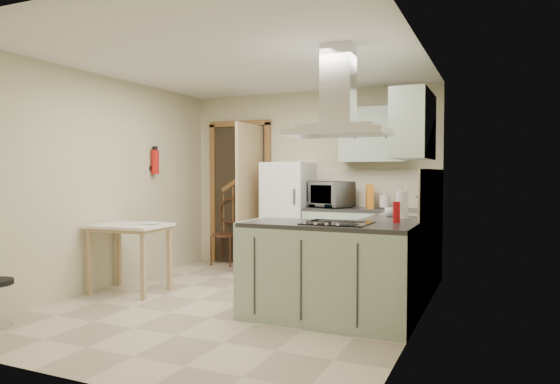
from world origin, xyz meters
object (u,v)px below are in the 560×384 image
at_px(extractor_hood, 338,132).
at_px(bentwood_chair, 226,235).
at_px(peninsula, 327,272).
at_px(microwave, 327,194).
at_px(drop_leaf_table, 130,258).
at_px(fridge, 288,217).

height_order(extractor_hood, bentwood_chair, extractor_hood).
relative_size(peninsula, microwave, 2.50).
bearing_deg(peninsula, extractor_hood, 0.00).
distance_m(drop_leaf_table, microwave, 2.63).
xyz_separation_m(fridge, microwave, (0.56, 0.02, 0.32)).
height_order(peninsula, drop_leaf_table, peninsula).
height_order(fridge, microwave, fridge).
relative_size(extractor_hood, microwave, 1.45).
bearing_deg(peninsula, drop_leaf_table, 176.75).
bearing_deg(fridge, drop_leaf_table, -122.30).
bearing_deg(fridge, extractor_hood, -56.21).
distance_m(peninsula, drop_leaf_table, 2.40).
relative_size(extractor_hood, drop_leaf_table, 1.09).
distance_m(fridge, drop_leaf_table, 2.21).
bearing_deg(peninsula, microwave, 108.47).
height_order(bentwood_chair, microwave, microwave).
xyz_separation_m(peninsula, drop_leaf_table, (-2.39, 0.14, -0.06)).
bearing_deg(peninsula, bentwood_chair, 137.71).
distance_m(extractor_hood, bentwood_chair, 3.38).
height_order(peninsula, bentwood_chair, peninsula).
height_order(fridge, bentwood_chair, fridge).
distance_m(extractor_hood, drop_leaf_table, 2.83).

